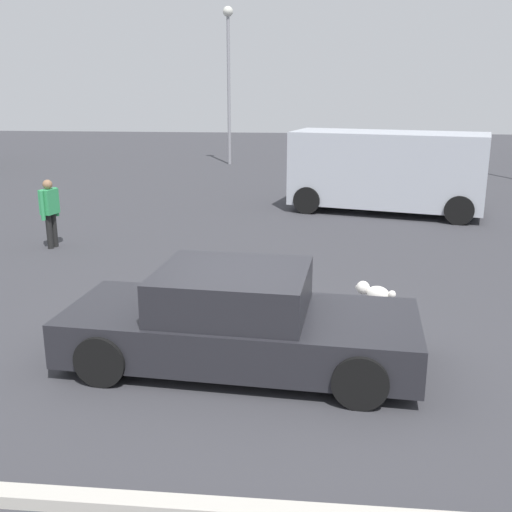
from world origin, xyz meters
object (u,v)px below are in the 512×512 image
Objects in this scene: dog at (374,293)px; pedestrian at (50,208)px; sedan_foreground at (238,322)px; light_post_near at (228,60)px; van_white at (388,170)px.

dog is 7.56m from pedestrian.
dog is at bearing -12.89° from pedestrian.
light_post_near reaches higher than sedan_foreground.
light_post_near reaches higher than dog.
van_white is at bearing 78.38° from sedan_foreground.
sedan_foreground reaches higher than dog.
sedan_foreground is 0.82× the size of van_white.
sedan_foreground is at bearing -91.31° from van_white.
dog is at bearing -82.47° from van_white.
sedan_foreground is 10.62m from van_white.
pedestrian is 0.22× the size of light_post_near.
light_post_near is (-4.97, 18.51, 4.29)m from dog.
dog is at bearing -74.96° from light_post_near.
pedestrian is at bearing -96.80° from light_post_near.
sedan_foreground is 0.67× the size of light_post_near.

